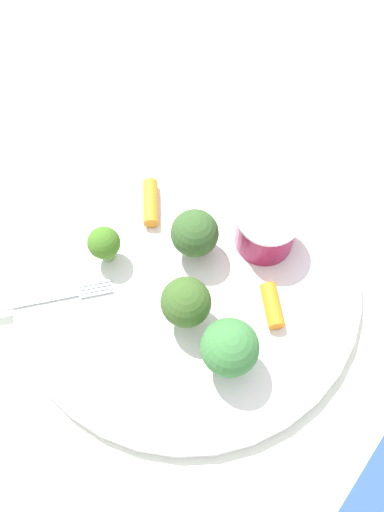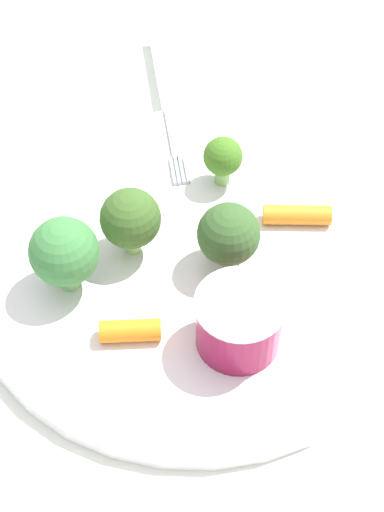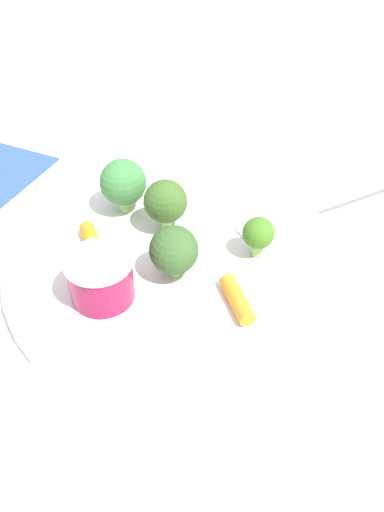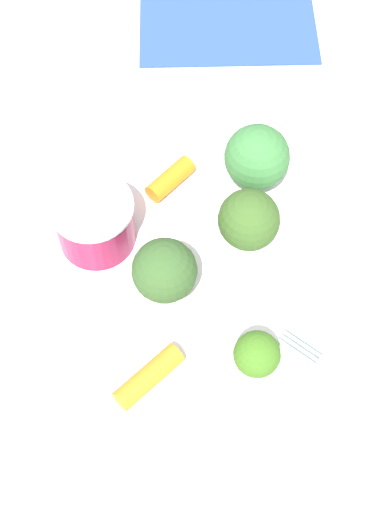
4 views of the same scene
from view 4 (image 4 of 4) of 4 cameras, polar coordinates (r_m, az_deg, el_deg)
ground_plane at (r=0.49m, az=0.50°, el=-2.52°), size 2.40×2.40×0.00m
plate at (r=0.48m, az=0.50°, el=-2.19°), size 0.30×0.30×0.01m
sauce_cup at (r=0.48m, az=-7.69°, el=2.68°), size 0.05×0.05×0.04m
broccoli_floret_0 at (r=0.47m, az=4.50°, el=2.84°), size 0.04×0.04×0.05m
broccoli_floret_1 at (r=0.45m, az=-2.19°, el=-1.18°), size 0.04×0.04×0.05m
broccoli_floret_2 at (r=0.43m, az=5.14°, el=-7.79°), size 0.03×0.03×0.04m
broccoli_floret_3 at (r=0.49m, az=5.15°, el=7.75°), size 0.04×0.04×0.06m
carrot_stick_0 at (r=0.51m, az=-1.72°, el=6.09°), size 0.03×0.04×0.01m
carrot_stick_1 at (r=0.44m, az=-3.44°, el=-9.49°), size 0.04×0.05×0.01m
napkin at (r=0.66m, az=2.71°, el=19.54°), size 0.17×0.18×0.00m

